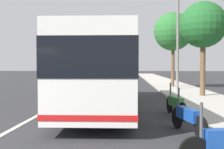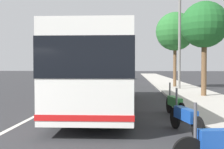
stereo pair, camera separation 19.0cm
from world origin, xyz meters
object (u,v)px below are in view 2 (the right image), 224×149
(coach_bus, at_px, (102,69))
(motorcycle_by_tree, at_px, (185,118))
(motorcycle_angled, at_px, (175,104))
(car_oncoming, at_px, (122,75))
(utility_pole, at_px, (179,44))
(roadside_tree_far_block, at_px, (175,32))
(car_side_street, at_px, (95,75))
(roadside_tree_mid_block, at_px, (204,25))

(coach_bus, relative_size, motorcycle_by_tree, 5.43)
(coach_bus, relative_size, motorcycle_angled, 5.20)
(car_oncoming, relative_size, utility_pole, 0.63)
(coach_bus, xyz_separation_m, car_oncoming, (29.06, 0.17, -1.17))
(motorcycle_angled, distance_m, car_oncoming, 31.23)
(roadside_tree_far_block, distance_m, utility_pole, 2.61)
(car_oncoming, bearing_deg, roadside_tree_far_block, -163.24)
(roadside_tree_far_block, bearing_deg, car_side_street, 30.00)
(roadside_tree_far_block, bearing_deg, motorcycle_angled, 171.37)
(coach_bus, xyz_separation_m, car_side_street, (28.36, 4.18, -1.18))
(motorcycle_angled, distance_m, utility_pole, 12.50)
(motorcycle_angled, bearing_deg, car_oncoming, -2.61)
(roadside_tree_mid_block, bearing_deg, roadside_tree_far_block, 4.44)
(roadside_tree_far_block, bearing_deg, coach_bus, 156.96)
(car_oncoming, bearing_deg, roadside_tree_mid_block, -167.19)
(motorcycle_by_tree, bearing_deg, roadside_tree_far_block, -21.02)
(roadside_tree_mid_block, bearing_deg, motorcycle_by_tree, 162.85)
(car_side_street, bearing_deg, coach_bus, 8.37)
(coach_bus, height_order, roadside_tree_far_block, roadside_tree_far_block)
(motorcycle_angled, height_order, utility_pole, utility_pole)
(utility_pole, bearing_deg, roadside_tree_far_block, 0.26)
(coach_bus, bearing_deg, motorcycle_by_tree, -150.48)
(car_side_street, relative_size, roadside_tree_mid_block, 0.78)
(motorcycle_by_tree, relative_size, motorcycle_angled, 0.96)
(motorcycle_angled, xyz_separation_m, roadside_tree_far_block, (14.15, -2.15, 4.52))
(motorcycle_angled, relative_size, car_side_street, 0.49)
(coach_bus, distance_m, motorcycle_by_tree, 5.78)
(roadside_tree_mid_block, distance_m, utility_pole, 5.46)
(roadside_tree_mid_block, distance_m, roadside_tree_far_block, 7.70)
(coach_bus, height_order, car_oncoming, coach_bus)
(coach_bus, height_order, utility_pole, utility_pole)
(roadside_tree_far_block, bearing_deg, utility_pole, -179.74)
(coach_bus, bearing_deg, car_oncoming, -1.12)
(car_oncoming, relative_size, roadside_tree_mid_block, 0.80)
(motorcycle_angled, relative_size, roadside_tree_far_block, 0.33)
(car_oncoming, height_order, utility_pole, utility_pole)
(motorcycle_by_tree, xyz_separation_m, roadside_tree_far_block, (16.97, -2.28, 4.53))
(motorcycle_by_tree, xyz_separation_m, car_oncoming, (33.88, 3.06, 0.19))
(motorcycle_by_tree, height_order, utility_pole, utility_pole)
(motorcycle_by_tree, bearing_deg, roadside_tree_mid_block, -30.52)
(roadside_tree_mid_block, height_order, utility_pole, utility_pole)
(coach_bus, distance_m, roadside_tree_mid_block, 7.76)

